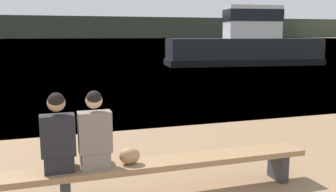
{
  "coord_description": "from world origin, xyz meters",
  "views": [
    {
      "loc": [
        -1.29,
        -1.76,
        2.2
      ],
      "look_at": [
        1.18,
        5.88,
        0.85
      ],
      "focal_mm": 40.0,
      "sensor_mm": 36.0,
      "label": 1
    }
  ],
  "objects_px": {
    "person_left": "(58,138)",
    "tugboat_red": "(246,46)",
    "person_right": "(95,135)",
    "shopping_bag": "(130,156)",
    "bench_main": "(65,178)"
  },
  "relations": [
    {
      "from": "bench_main",
      "to": "tugboat_red",
      "type": "bearing_deg",
      "value": 54.93
    },
    {
      "from": "person_right",
      "to": "person_left",
      "type": "bearing_deg",
      "value": -179.93
    },
    {
      "from": "bench_main",
      "to": "shopping_bag",
      "type": "xyz_separation_m",
      "value": [
        0.84,
        0.0,
        0.2
      ]
    },
    {
      "from": "tugboat_red",
      "to": "shopping_bag",
      "type": "bearing_deg",
      "value": 153.95
    },
    {
      "from": "person_right",
      "to": "shopping_bag",
      "type": "bearing_deg",
      "value": -1.6
    },
    {
      "from": "shopping_bag",
      "to": "tugboat_red",
      "type": "relative_size",
      "value": 0.02
    },
    {
      "from": "person_right",
      "to": "bench_main",
      "type": "bearing_deg",
      "value": -178.13
    },
    {
      "from": "bench_main",
      "to": "shopping_bag",
      "type": "bearing_deg",
      "value": 0.03
    },
    {
      "from": "person_left",
      "to": "shopping_bag",
      "type": "xyz_separation_m",
      "value": [
        0.89,
        -0.01,
        -0.32
      ]
    },
    {
      "from": "person_left",
      "to": "shopping_bag",
      "type": "distance_m",
      "value": 0.95
    },
    {
      "from": "person_left",
      "to": "tugboat_red",
      "type": "relative_size",
      "value": 0.09
    },
    {
      "from": "bench_main",
      "to": "person_left",
      "type": "distance_m",
      "value": 0.52
    },
    {
      "from": "shopping_bag",
      "to": "person_left",
      "type": "bearing_deg",
      "value": 179.24
    },
    {
      "from": "person_left",
      "to": "person_right",
      "type": "xyz_separation_m",
      "value": [
        0.45,
        0.0,
        -0.01
      ]
    },
    {
      "from": "person_left",
      "to": "tugboat_red",
      "type": "bearing_deg",
      "value": 54.8
    }
  ]
}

